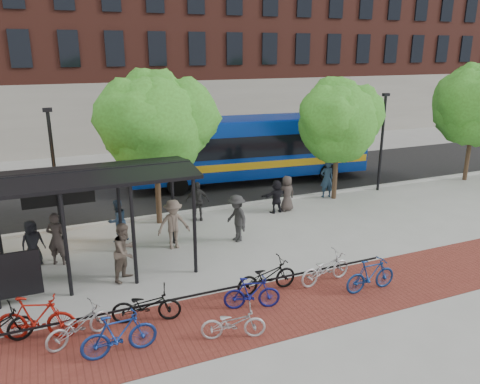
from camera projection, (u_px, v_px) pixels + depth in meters
name	position (u px, v px, depth m)	size (l,w,h in m)	color
ground	(253.00, 239.00, 18.63)	(160.00, 160.00, 0.00)	#9E9E99
asphalt_street	(193.00, 187.00, 25.67)	(160.00, 8.00, 0.01)	black
curb	(218.00, 208.00, 22.13)	(160.00, 0.25, 0.12)	#B7B7B2
brick_strip	(263.00, 311.00, 13.48)	(24.00, 3.00, 0.01)	maroon
bike_rack_rail	(210.00, 306.00, 13.78)	(12.00, 0.05, 0.95)	black
building_brick	(235.00, 18.00, 42.34)	(55.00, 14.00, 20.00)	#5C2920
bus_shelter	(19.00, 194.00, 14.29)	(10.60, 3.07, 3.60)	black
tree_b	(156.00, 120.00, 19.19)	(5.15, 4.20, 6.47)	#382619
tree_c	(339.00, 118.00, 22.67)	(4.66, 3.80, 5.92)	#382619
tree_d	(476.00, 102.00, 25.92)	(5.39, 4.40, 6.55)	#382619
lamp_post_left	(54.00, 169.00, 18.38)	(0.35, 0.20, 5.12)	black
lamp_post_right	(382.00, 140.00, 24.36)	(0.35, 0.20, 5.12)	black
bus	(248.00, 146.00, 26.13)	(13.71, 4.30, 3.64)	navy
bike_1	(36.00, 318.00, 12.02)	(0.58, 2.05, 1.23)	maroon
bike_2	(78.00, 325.00, 11.98)	(0.63, 1.81, 0.95)	gray
bike_3	(119.00, 334.00, 11.43)	(0.53, 1.88, 1.13)	navy
bike_4	(146.00, 305.00, 12.86)	(0.66, 1.90, 1.00)	black
bike_6	(233.00, 323.00, 12.12)	(0.59, 1.70, 0.89)	#A8A8AB
bike_7	(252.00, 293.00, 13.51)	(0.47, 1.65, 0.99)	navy
bike_8	(267.00, 276.00, 14.45)	(0.70, 2.01, 1.05)	black
bike_10	(325.00, 268.00, 15.02)	(0.67, 1.93, 1.01)	#B2B1B4
bike_11	(371.00, 275.00, 14.49)	(0.50, 1.78, 1.07)	navy
pedestrian_0	(32.00, 243.00, 16.23)	(0.80, 0.52, 1.63)	black
pedestrian_1	(57.00, 239.00, 16.20)	(0.70, 0.46, 1.91)	#39312D
pedestrian_2	(117.00, 221.00, 18.21)	(0.83, 0.64, 1.70)	#20344C
pedestrian_3	(173.00, 224.00, 17.53)	(1.24, 0.71, 1.92)	brown
pedestrian_4	(197.00, 201.00, 20.50)	(1.02, 0.42, 1.74)	#292929
pedestrian_5	(276.00, 196.00, 21.47)	(1.44, 0.46, 1.55)	black
pedestrian_6	(287.00, 193.00, 21.70)	(0.82, 0.53, 1.68)	#3A322E
pedestrian_7	(327.00, 179.00, 23.70)	(0.70, 0.46, 1.92)	#1D3145
pedestrian_8	(125.00, 252.00, 15.11)	(0.95, 0.74, 1.95)	brown
pedestrian_9	(237.00, 218.00, 18.21)	(1.22, 0.70, 1.88)	#2A2A2A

